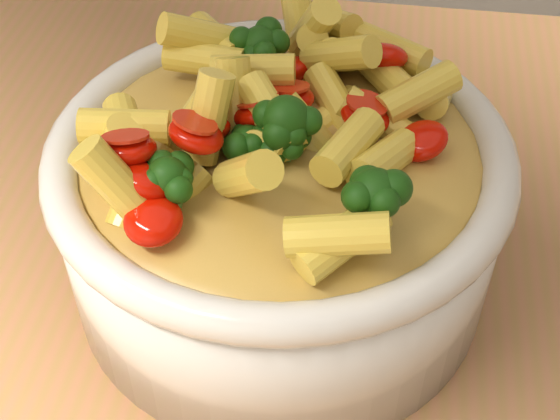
# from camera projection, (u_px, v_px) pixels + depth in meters

# --- Properties ---
(serving_bowl) EXTENTS (0.26, 0.26, 0.11)m
(serving_bowl) POSITION_uv_depth(u_px,v_px,m) (280.00, 208.00, 0.46)
(serving_bowl) COLOR silver
(serving_bowl) RESTS_ON table
(pasta_salad) EXTENTS (0.21, 0.21, 0.05)m
(pasta_salad) POSITION_uv_depth(u_px,v_px,m) (280.00, 113.00, 0.41)
(pasta_salad) COLOR #E5CE48
(pasta_salad) RESTS_ON serving_bowl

